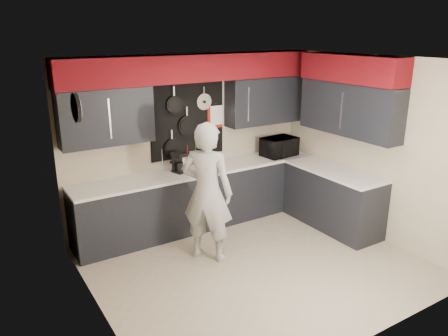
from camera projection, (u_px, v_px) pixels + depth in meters
ground at (255, 264)px, 5.69m from camera, size 4.00×4.00×0.00m
back_wall_assembly at (195, 95)px, 6.38m from camera, size 4.00×0.36×2.60m
right_wall_assembly at (352, 101)px, 6.25m from camera, size 0.36×3.50×2.60m
left_wall_assembly at (93, 199)px, 4.29m from camera, size 0.05×3.50×2.60m
base_cabinets at (239, 197)px, 6.71m from camera, size 3.95×2.20×0.92m
microwave at (279, 147)px, 7.20m from camera, size 0.60×0.44×0.31m
knife_block at (210, 160)px, 6.60m from camera, size 0.13×0.13×0.24m
utensil_crock at (207, 163)px, 6.59m from camera, size 0.11×0.11×0.15m
coffee_maker at (179, 162)px, 6.39m from camera, size 0.21×0.24×0.30m
person at (207, 193)px, 5.60m from camera, size 0.78×0.80×1.85m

